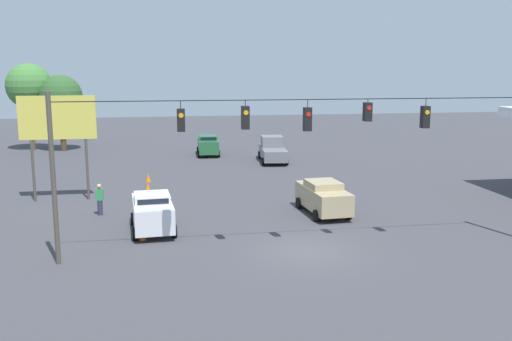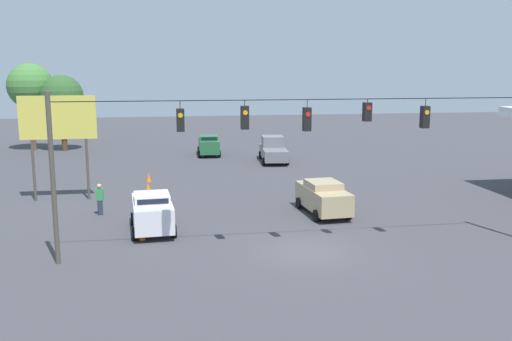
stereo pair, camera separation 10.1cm
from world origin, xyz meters
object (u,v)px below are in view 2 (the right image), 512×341
at_px(traffic_cone_second, 146,215).
at_px(traffic_cone_fourth, 148,187).
at_px(roadside_billboard, 58,124).
at_px(sedan_green_withflow_deep, 209,145).
at_px(traffic_cone_nearest, 142,234).
at_px(pedestrian, 100,199).
at_px(tree_horizon_right, 62,97).
at_px(pickup_truck_grey_oncoming_deep, 273,150).
at_px(sedan_white_parked_shoulder, 152,212).
at_px(sedan_tan_crossing_near, 323,197).
at_px(overhead_signal_span, 306,144).
at_px(traffic_cone_fifth, 149,178).
at_px(traffic_cone_third, 145,200).
at_px(tree_horizon_left, 30,86).

xyz_separation_m(traffic_cone_second, traffic_cone_fourth, (0.05, -7.25, 0.00)).
bearing_deg(roadside_billboard, traffic_cone_fourth, -162.69).
relative_size(sedan_green_withflow_deep, traffic_cone_nearest, 6.90).
relative_size(traffic_cone_fourth, pedestrian, 0.34).
height_order(traffic_cone_nearest, tree_horizon_right, tree_horizon_right).
bearing_deg(pedestrian, pickup_truck_grey_oncoming_deep, -128.61).
bearing_deg(sedan_white_parked_shoulder, sedan_tan_crossing_near, -168.55).
relative_size(overhead_signal_span, traffic_cone_fifth, 36.11).
height_order(pickup_truck_grey_oncoming_deep, traffic_cone_fifth, pickup_truck_grey_oncoming_deep).
height_order(traffic_cone_nearest, traffic_cone_second, same).
bearing_deg(tree_horizon_right, traffic_cone_second, 107.22).
bearing_deg(traffic_cone_third, traffic_cone_second, 92.72).
relative_size(overhead_signal_span, traffic_cone_fourth, 36.11).
xyz_separation_m(sedan_tan_crossing_near, tree_horizon_left, (20.97, -28.12, 5.17)).
relative_size(traffic_cone_third, traffic_cone_fourth, 1.00).
relative_size(sedan_green_withflow_deep, traffic_cone_fifth, 6.90).
xyz_separation_m(sedan_green_withflow_deep, traffic_cone_nearest, (5.19, 25.27, -0.66)).
bearing_deg(roadside_billboard, pedestrian, 123.54).
bearing_deg(roadside_billboard, tree_horizon_right, -81.38).
height_order(sedan_white_parked_shoulder, tree_horizon_right, tree_horizon_right).
bearing_deg(sedan_tan_crossing_near, tree_horizon_left, -53.29).
relative_size(traffic_cone_second, traffic_cone_fourth, 1.00).
height_order(sedan_white_parked_shoulder, sedan_green_withflow_deep, sedan_white_parked_shoulder).
bearing_deg(pickup_truck_grey_oncoming_deep, traffic_cone_fifth, 34.84).
bearing_deg(sedan_white_parked_shoulder, traffic_cone_third, -84.42).
distance_m(traffic_cone_third, tree_horizon_right, 25.24).
relative_size(sedan_tan_crossing_near, sedan_green_withflow_deep, 1.14).
height_order(traffic_cone_nearest, roadside_billboard, roadside_billboard).
xyz_separation_m(pickup_truck_grey_oncoming_deep, roadside_billboard, (15.41, 12.01, 3.67)).
xyz_separation_m(pickup_truck_grey_oncoming_deep, tree_horizon_right, (18.66, -9.41, 4.18)).
xyz_separation_m(traffic_cone_third, tree_horizon_right, (8.21, -23.37, 4.86)).
bearing_deg(overhead_signal_span, sedan_white_parked_shoulder, -31.95).
bearing_deg(sedan_green_withflow_deep, pickup_truck_grey_oncoming_deep, 140.66).
relative_size(traffic_cone_second, pedestrian, 0.34).
height_order(sedan_green_withflow_deep, traffic_cone_second, sedan_green_withflow_deep).
distance_m(sedan_green_withflow_deep, traffic_cone_fifth, 12.57).
distance_m(sedan_tan_crossing_near, pickup_truck_grey_oncoming_deep, 17.77).
xyz_separation_m(traffic_cone_fifth, tree_horizon_right, (8.31, -16.61, 4.86)).
bearing_deg(overhead_signal_span, sedan_green_withflow_deep, -86.02).
xyz_separation_m(traffic_cone_nearest, tree_horizon_right, (8.29, -30.44, 4.86)).
distance_m(sedan_white_parked_shoulder, traffic_cone_nearest, 1.63).
height_order(sedan_white_parked_shoulder, traffic_cone_second, sedan_white_parked_shoulder).
bearing_deg(traffic_cone_third, sedan_tan_crossing_near, 158.77).
distance_m(traffic_cone_nearest, traffic_cone_third, 7.07).
xyz_separation_m(traffic_cone_nearest, traffic_cone_third, (0.08, -7.07, 0.00)).
relative_size(traffic_cone_second, traffic_cone_fifth, 1.00).
bearing_deg(traffic_cone_fourth, tree_horizon_right, -67.19).
bearing_deg(sedan_tan_crossing_near, traffic_cone_nearest, 18.62).
relative_size(sedan_tan_crossing_near, pedestrian, 2.65).
distance_m(sedan_tan_crossing_near, pedestrian, 12.24).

